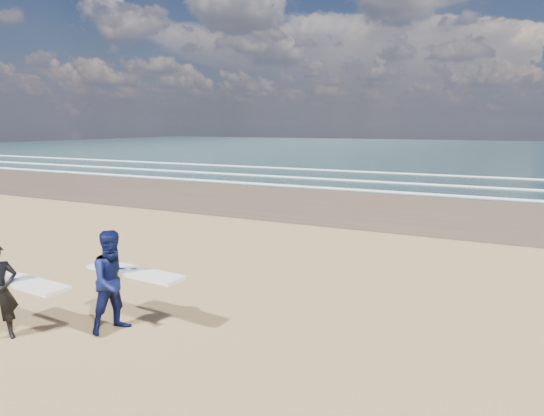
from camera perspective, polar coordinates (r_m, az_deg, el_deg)
The scene contains 2 objects.
surfer_near at distance 10.36m, azimuth -29.24°, elevation -8.49°, with size 2.23×1.09×1.84m.
surfer_far at distance 9.89m, azimuth -17.93°, elevation -8.12°, with size 2.23×1.28×1.99m.
Camera 1 is at (7.82, -5.46, 3.98)m, focal length 32.00 mm.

